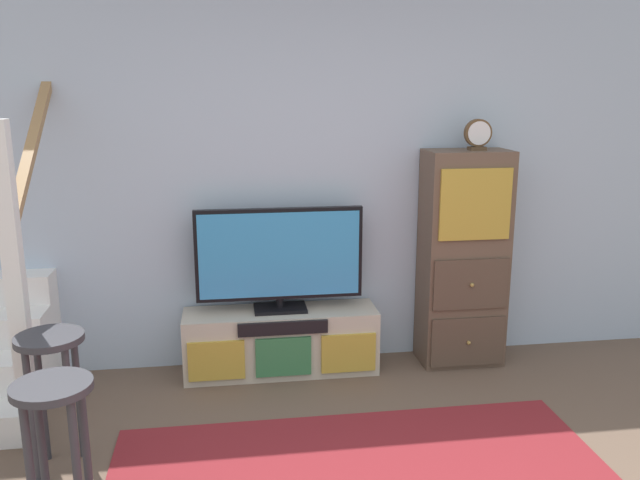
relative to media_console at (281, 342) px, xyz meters
name	(u,v)px	position (x,y,z in m)	size (l,w,h in m)	color
back_wall	(318,175)	(0.30, 0.27, 1.13)	(6.40, 0.12, 2.70)	#A8BCD1
media_console	(281,342)	(0.00, 0.00, 0.00)	(1.33, 0.38, 0.45)	#BCB29E
television	(279,257)	(0.00, 0.02, 0.61)	(1.14, 0.22, 0.72)	black
side_cabinet	(463,259)	(1.30, 0.01, 0.54)	(0.58, 0.38, 1.53)	brown
desk_clock	(478,135)	(1.35, 0.00, 1.41)	(0.19, 0.08, 0.21)	#4C3823
bar_stool_near	(55,425)	(-1.10, -1.58, 0.32)	(0.34, 0.34, 0.74)	#333338
bar_stool_far	(52,371)	(-1.25, -1.01, 0.32)	(0.34, 0.34, 0.74)	#333338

